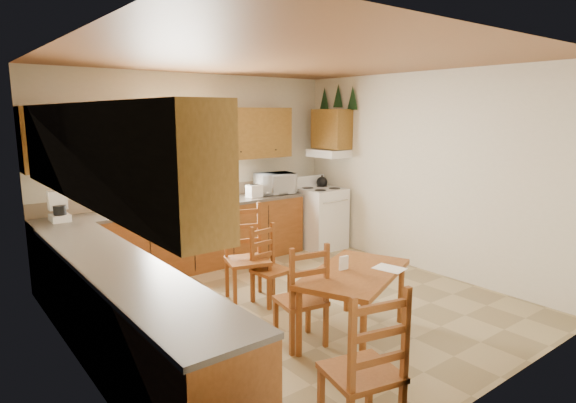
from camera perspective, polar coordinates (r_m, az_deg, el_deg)
floor at (r=5.55m, az=0.70°, el=-12.39°), size 4.50×4.50×0.00m
ceiling at (r=5.14m, az=0.77°, el=16.54°), size 4.50×4.50×0.00m
wall_left at (r=4.18m, az=-24.12°, el=-1.59°), size 4.50×4.50×0.00m
wall_right at (r=6.80m, az=15.72°, el=3.28°), size 4.50×4.50×0.00m
wall_back at (r=7.06m, az=-10.79°, el=3.74°), size 4.50×4.50×0.00m
wall_front at (r=3.73m, az=22.94°, el=-2.87°), size 4.50×4.50×0.00m
lower_cab_back at (r=6.80m, az=-12.18°, el=-4.39°), size 3.75×0.60×0.88m
lower_cab_left at (r=4.39m, az=-18.82°, el=-13.16°), size 0.60×3.60×0.88m
counter_back at (r=6.69m, az=-12.33°, el=-0.58°), size 3.75×0.63×0.04m
counter_left at (r=4.23m, az=-19.19°, el=-7.43°), size 0.63×3.60×0.04m
backsplash at (r=6.93m, az=-13.41°, el=0.68°), size 3.75×0.01×0.18m
upper_cab_back_left at (r=6.30m, az=-22.93°, el=6.92°), size 1.41×0.33×0.75m
upper_cab_back_right at (r=7.31m, az=-4.26°, el=8.10°), size 1.25×0.33×0.75m
upper_cab_left at (r=4.01m, az=-21.84°, el=5.40°), size 0.33×3.60×0.75m
upper_cab_stove at (r=7.73m, az=5.18°, el=8.55°), size 0.33×0.62×0.62m
range_hood at (r=7.72m, az=4.86°, el=5.72°), size 0.44×0.62×0.12m
window_frame at (r=6.88m, az=-12.96°, el=5.16°), size 1.13×0.02×1.18m
window_pane at (r=6.87m, az=-12.95°, el=5.16°), size 1.05×0.01×1.10m
window_valance at (r=6.82m, az=-13.03°, el=9.33°), size 1.19×0.01×0.24m
sink_basin at (r=6.72m, az=-11.77°, el=-0.17°), size 0.75×0.45×0.04m
pine_decal_a at (r=7.59m, az=7.66°, el=12.09°), size 0.22×0.22×0.36m
pine_decal_b at (r=7.82m, az=5.95°, el=12.37°), size 0.22×0.22×0.36m
pine_decal_c at (r=8.05m, az=4.34°, el=12.05°), size 0.22×0.22×0.36m
stove at (r=7.77m, az=3.91°, el=-2.03°), size 0.65×0.67×0.95m
coffeemaker at (r=6.13m, az=-25.49°, el=-0.73°), size 0.25×0.27×0.31m
paper_towel at (r=6.98m, az=-8.04°, el=1.42°), size 0.13×0.13×0.30m
toaster at (r=7.15m, az=-4.01°, el=1.26°), size 0.24×0.17×0.19m
microwave at (r=7.44m, az=-1.54°, el=2.16°), size 0.59×0.47×0.32m
dining_table at (r=4.77m, az=7.80°, el=-12.03°), size 1.44×1.16×0.68m
chair_near_left at (r=3.37m, az=8.73°, el=-18.31°), size 0.54×0.53×1.09m
chair_near_right at (r=4.57m, az=1.50°, el=-10.87°), size 0.48×0.47×0.99m
chair_far_left at (r=5.54m, az=-2.03°, el=-7.58°), size 0.40×0.38×0.88m
chair_far_right at (r=5.58m, az=-4.84°, el=-6.28°), size 0.58×0.56×1.11m
table_paper at (r=4.79m, az=11.92°, el=-7.76°), size 0.27×0.33×0.00m
table_card at (r=4.67m, az=6.62°, el=-7.25°), size 0.10×0.03×0.13m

